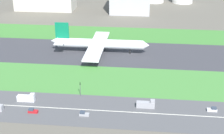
{
  "coord_description": "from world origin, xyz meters",
  "views": [
    {
      "loc": [
        9.93,
        -201.4,
        78.26
      ],
      "look_at": [
        -7.81,
        -36.5,
        6.0
      ],
      "focal_mm": 52.84,
      "sensor_mm": 36.0,
      "label": 1
    }
  ],
  "objects_px": {
    "car_3": "(84,114)",
    "car_4": "(212,109)",
    "car_1": "(33,111)",
    "traffic_light": "(80,88)",
    "truck_2": "(27,98)",
    "airliner": "(98,44)",
    "truck_1": "(146,104)"
  },
  "relations": [
    {
      "from": "car_1",
      "to": "traffic_light",
      "type": "height_order",
      "value": "traffic_light"
    },
    {
      "from": "truck_2",
      "to": "car_1",
      "type": "xyz_separation_m",
      "value": [
        6.25,
        -10.0,
        -0.75
      ]
    },
    {
      "from": "car_3",
      "to": "car_4",
      "type": "distance_m",
      "value": 58.31
    },
    {
      "from": "car_4",
      "to": "car_1",
      "type": "bearing_deg",
      "value": -172.95
    },
    {
      "from": "airliner",
      "to": "car_3",
      "type": "xyz_separation_m",
      "value": [
        5.26,
        -78.0,
        -5.31
      ]
    },
    {
      "from": "airliner",
      "to": "truck_1",
      "type": "distance_m",
      "value": 75.57
    },
    {
      "from": "car_4",
      "to": "truck_2",
      "type": "bearing_deg",
      "value": -180.0
    },
    {
      "from": "car_1",
      "to": "truck_2",
      "type": "bearing_deg",
      "value": -58.0
    },
    {
      "from": "car_1",
      "to": "traffic_light",
      "type": "xyz_separation_m",
      "value": [
        18.4,
        17.99,
        3.37
      ]
    },
    {
      "from": "truck_2",
      "to": "car_3",
      "type": "height_order",
      "value": "truck_2"
    },
    {
      "from": "car_1",
      "to": "truck_1",
      "type": "relative_size",
      "value": 0.52
    },
    {
      "from": "car_3",
      "to": "car_4",
      "type": "xyz_separation_m",
      "value": [
        57.45,
        10.0,
        0.0
      ]
    },
    {
      "from": "car_3",
      "to": "truck_1",
      "type": "relative_size",
      "value": 0.52
    },
    {
      "from": "car_3",
      "to": "truck_1",
      "type": "distance_m",
      "value": 29.16
    },
    {
      "from": "airliner",
      "to": "car_3",
      "type": "bearing_deg",
      "value": -86.14
    },
    {
      "from": "truck_1",
      "to": "car_1",
      "type": "bearing_deg",
      "value": -168.86
    },
    {
      "from": "car_3",
      "to": "truck_1",
      "type": "height_order",
      "value": "truck_1"
    },
    {
      "from": "truck_1",
      "to": "truck_2",
      "type": "bearing_deg",
      "value": 180.0
    },
    {
      "from": "truck_2",
      "to": "airliner",
      "type": "bearing_deg",
      "value": 70.26
    },
    {
      "from": "traffic_light",
      "to": "car_3",
      "type": "bearing_deg",
      "value": -74.42
    },
    {
      "from": "truck_2",
      "to": "car_3",
      "type": "distance_m",
      "value": 31.31
    },
    {
      "from": "truck_2",
      "to": "car_3",
      "type": "bearing_deg",
      "value": -18.63
    },
    {
      "from": "car_3",
      "to": "car_4",
      "type": "height_order",
      "value": "same"
    },
    {
      "from": "airliner",
      "to": "car_1",
      "type": "distance_m",
      "value": 80.26
    },
    {
      "from": "truck_1",
      "to": "traffic_light",
      "type": "relative_size",
      "value": 1.17
    },
    {
      "from": "car_3",
      "to": "truck_2",
      "type": "bearing_deg",
      "value": -18.63
    },
    {
      "from": "car_4",
      "to": "traffic_light",
      "type": "relative_size",
      "value": 0.61
    },
    {
      "from": "car_1",
      "to": "airliner",
      "type": "bearing_deg",
      "value": -103.1
    },
    {
      "from": "car_1",
      "to": "car_4",
      "type": "height_order",
      "value": "same"
    },
    {
      "from": "truck_2",
      "to": "truck_1",
      "type": "distance_m",
      "value": 57.05
    },
    {
      "from": "airliner",
      "to": "car_3",
      "type": "height_order",
      "value": "airliner"
    },
    {
      "from": "airliner",
      "to": "car_3",
      "type": "distance_m",
      "value": 78.36
    }
  ]
}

